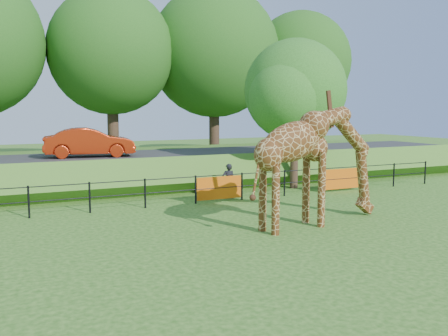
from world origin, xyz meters
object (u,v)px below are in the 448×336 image
at_px(visitor, 228,181).
at_px(tree_east, 297,94).
at_px(giraffe, 318,166).
at_px(car_red, 90,142).

relative_size(visitor, tree_east, 0.21).
height_order(giraffe, car_red, giraffe).
distance_m(visitor, tree_east, 5.44).
xyz_separation_m(visitor, tree_east, (3.95, 1.12, 3.57)).
xyz_separation_m(car_red, tree_east, (8.52, -4.18, 2.19)).
bearing_deg(visitor, giraffe, 107.52).
bearing_deg(visitor, tree_east, -152.94).
distance_m(giraffe, car_red, 11.77).
relative_size(car_red, tree_east, 0.60).
bearing_deg(car_red, giraffe, -146.30).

